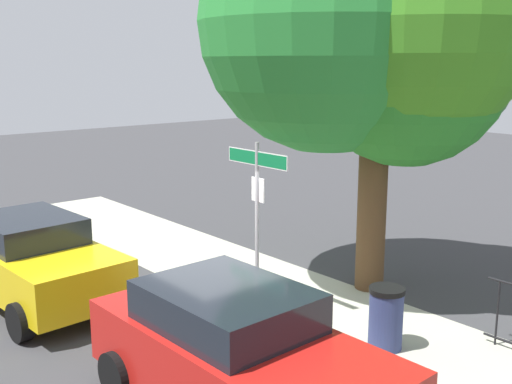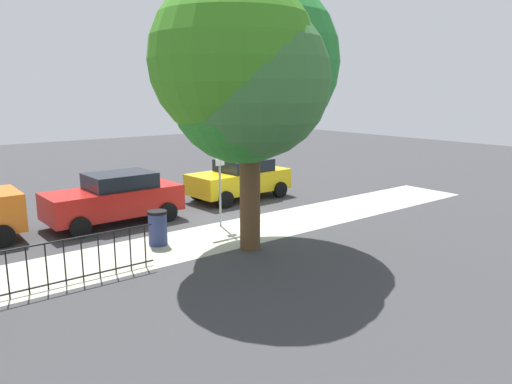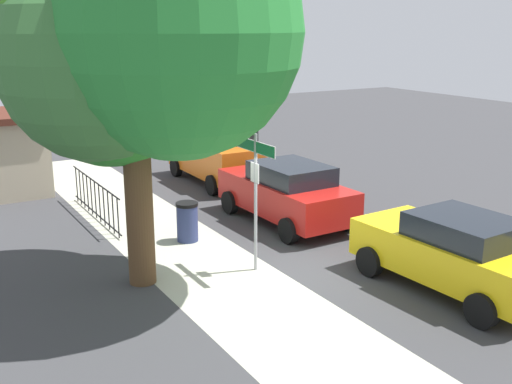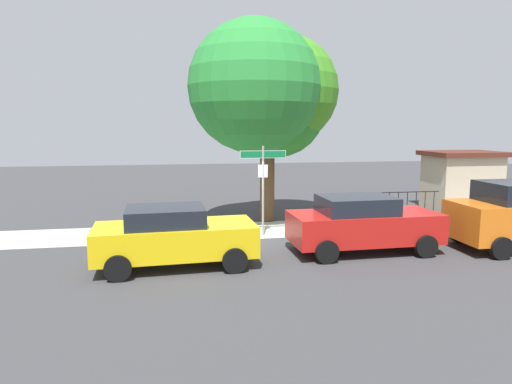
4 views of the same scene
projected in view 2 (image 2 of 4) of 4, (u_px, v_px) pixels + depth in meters
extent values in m
plane|color=#38383A|center=(227.00, 221.00, 16.25)|extent=(60.00, 60.00, 0.00)
cube|color=#ACAA97|center=(196.00, 241.00, 14.04)|extent=(24.00, 2.60, 0.00)
cylinder|color=#9EA0A5|center=(220.00, 180.00, 15.32)|extent=(0.07, 0.07, 3.00)
cube|color=#0F723D|center=(219.00, 141.00, 15.07)|extent=(1.49, 0.02, 0.22)
cube|color=white|center=(219.00, 141.00, 15.07)|extent=(1.52, 0.02, 0.25)
cube|color=silver|center=(220.00, 159.00, 15.17)|extent=(0.32, 0.02, 0.42)
cylinder|color=#523A22|center=(250.00, 192.00, 13.12)|extent=(0.55, 0.55, 3.15)
sphere|color=#278132|center=(253.00, 62.00, 13.29)|extent=(4.75, 4.75, 4.75)
sphere|color=#39841F|center=(233.00, 60.00, 11.83)|extent=(4.14, 4.14, 4.14)
sphere|color=#376F35|center=(251.00, 80.00, 11.94)|extent=(3.93, 3.93, 3.93)
sphere|color=#277C28|center=(243.00, 90.00, 12.07)|extent=(3.66, 3.66, 3.66)
cube|color=gold|center=(239.00, 181.00, 19.43)|extent=(4.21, 2.01, 0.79)
cube|color=black|center=(244.00, 165.00, 19.46)|extent=(2.06, 1.68, 0.47)
cylinder|color=black|center=(225.00, 200.00, 17.95)|extent=(0.65, 0.25, 0.64)
cylinder|color=black|center=(198.00, 192.00, 19.26)|extent=(0.65, 0.25, 0.64)
cylinder|color=black|center=(280.00, 190.00, 19.76)|extent=(0.65, 0.25, 0.64)
cylinder|color=black|center=(251.00, 183.00, 21.07)|extent=(0.65, 0.25, 0.64)
cube|color=red|center=(114.00, 201.00, 15.80)|extent=(4.31, 1.88, 0.84)
cube|color=black|center=(120.00, 180.00, 15.83)|extent=(2.08, 1.62, 0.49)
cylinder|color=black|center=(80.00, 227.00, 14.31)|extent=(0.64, 0.23, 0.64)
cylinder|color=black|center=(60.00, 216.00, 15.66)|extent=(0.64, 0.23, 0.64)
cylinder|color=black|center=(168.00, 212.00, 16.12)|extent=(0.64, 0.23, 0.64)
cylinder|color=black|center=(143.00, 203.00, 17.47)|extent=(0.64, 0.23, 0.64)
cylinder|color=black|center=(3.00, 236.00, 13.45)|extent=(0.64, 0.23, 0.64)
cylinder|color=black|center=(63.00, 240.00, 10.66)|extent=(4.24, 0.04, 0.04)
cylinder|color=black|center=(66.00, 280.00, 10.85)|extent=(4.24, 0.04, 0.04)
cylinder|color=black|center=(145.00, 246.00, 11.93)|extent=(0.03, 0.03, 1.05)
cylinder|color=black|center=(130.00, 249.00, 11.70)|extent=(0.03, 0.03, 1.05)
cylinder|color=black|center=(115.00, 253.00, 11.46)|extent=(0.03, 0.03, 1.05)
cylinder|color=black|center=(99.00, 256.00, 11.23)|extent=(0.03, 0.03, 1.05)
cylinder|color=black|center=(82.00, 259.00, 11.00)|extent=(0.03, 0.03, 1.05)
cylinder|color=black|center=(65.00, 263.00, 10.76)|extent=(0.03, 0.03, 1.05)
cylinder|color=black|center=(47.00, 267.00, 10.53)|extent=(0.03, 0.03, 1.05)
cylinder|color=black|center=(28.00, 271.00, 10.30)|extent=(0.03, 0.03, 1.05)
cylinder|color=black|center=(8.00, 275.00, 10.06)|extent=(0.03, 0.03, 1.05)
cylinder|color=navy|center=(158.00, 229.00, 13.66)|extent=(0.52, 0.52, 0.90)
cylinder|color=black|center=(157.00, 212.00, 13.56)|extent=(0.55, 0.55, 0.08)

